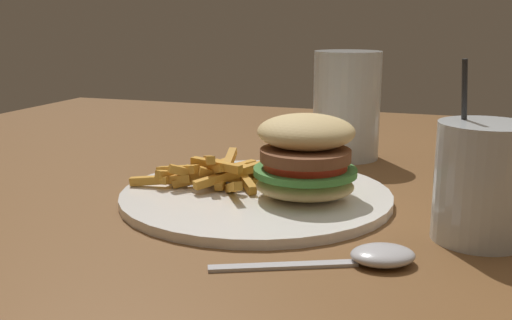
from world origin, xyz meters
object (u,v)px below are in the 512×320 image
object	(u,v)px
beer_glass	(346,108)
juice_glass	(481,187)
meal_plate_near	(274,178)
spoon	(373,256)

from	to	relation	value
beer_glass	juice_glass	distance (m)	0.34
meal_plate_near	beer_glass	xyz separation A→B (m)	(0.03, 0.24, 0.04)
beer_glass	spoon	size ratio (longest dim) A/B	0.92
meal_plate_near	beer_glass	size ratio (longest dim) A/B	1.96
juice_glass	spoon	distance (m)	0.13
beer_glass	spoon	bearing A→B (deg)	-75.88
meal_plate_near	beer_glass	bearing A→B (deg)	82.12
beer_glass	juice_glass	bearing A→B (deg)	-58.64
meal_plate_near	juice_glass	distance (m)	0.22
meal_plate_near	spoon	distance (m)	0.19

